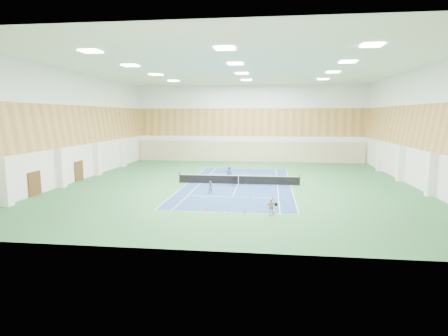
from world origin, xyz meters
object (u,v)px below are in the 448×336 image
at_px(coach, 229,175).
at_px(child_apron, 271,207).
at_px(child_court, 211,187).
at_px(ball_cart, 235,181).
at_px(tennis_net, 238,179).

xyz_separation_m(coach, child_apron, (4.53, -12.90, -0.29)).
bearing_deg(child_court, ball_cart, 67.27).
bearing_deg(tennis_net, ball_cart, -107.99).
relative_size(coach, ball_cart, 1.96).
xyz_separation_m(tennis_net, coach, (-1.09, 0.62, 0.36)).
xyz_separation_m(tennis_net, child_apron, (3.43, -12.27, 0.07)).
height_order(coach, child_apron, coach).
distance_m(coach, child_court, 5.78).
relative_size(coach, child_apron, 1.46).
bearing_deg(child_court, coach, 80.82).
relative_size(tennis_net, ball_cart, 13.85).
bearing_deg(child_apron, child_court, 114.57).
distance_m(tennis_net, coach, 1.31).
bearing_deg(ball_cart, tennis_net, 68.12).
relative_size(coach, child_court, 1.55).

